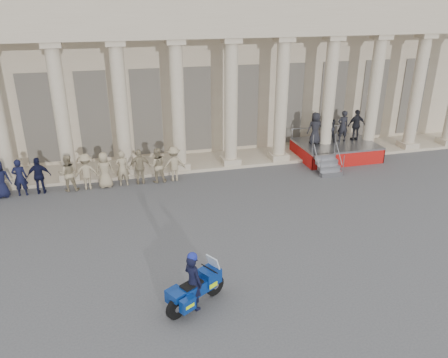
# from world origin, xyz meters

# --- Properties ---
(ground) EXTENTS (90.00, 90.00, 0.00)m
(ground) POSITION_xyz_m (0.00, 0.00, 0.00)
(ground) COLOR #454547
(ground) RESTS_ON ground
(building) EXTENTS (40.00, 12.50, 9.00)m
(building) POSITION_xyz_m (-0.00, 14.74, 4.52)
(building) COLOR tan
(building) RESTS_ON ground
(officer_rank) EXTENTS (15.36, 0.63, 1.66)m
(officer_rank) POSITION_xyz_m (-6.20, 6.84, 0.83)
(officer_rank) COLOR black
(officer_rank) RESTS_ON ground
(reviewing_stand) EXTENTS (4.07, 3.95, 2.50)m
(reviewing_stand) POSITION_xyz_m (9.55, 7.80, 1.26)
(reviewing_stand) COLOR gray
(reviewing_stand) RESTS_ON ground
(motorcycle) EXTENTS (1.83, 1.36, 1.32)m
(motorcycle) POSITION_xyz_m (0.08, -2.31, 0.57)
(motorcycle) COLOR black
(motorcycle) RESTS_ON ground
(rider) EXTENTS (0.66, 0.73, 1.77)m
(rider) POSITION_xyz_m (-0.02, -2.37, 0.88)
(rider) COLOR black
(rider) RESTS_ON ground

